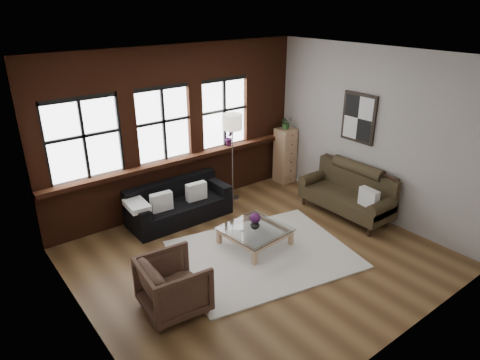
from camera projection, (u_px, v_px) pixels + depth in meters
floor at (257, 256)px, 7.09m from camera, size 5.50×5.50×0.00m
ceiling at (261, 58)px, 5.83m from camera, size 5.50×5.50×0.00m
wall_back at (176, 129)px, 8.28m from camera, size 5.50×0.00×5.50m
wall_front at (407, 233)px, 4.64m from camera, size 5.50×0.00×5.50m
wall_left at (76, 220)px, 4.92m from camera, size 0.00×5.00×5.00m
wall_right at (371, 134)px, 8.01m from camera, size 0.00×5.00×5.00m
brick_backwall at (178, 130)px, 8.24m from camera, size 5.50×0.12×3.20m
sill_ledge at (182, 159)px, 8.40m from camera, size 5.50×0.30×0.08m
window_left at (83, 140)px, 7.18m from camera, size 1.38×0.10×1.50m
window_mid at (163, 125)px, 8.02m from camera, size 1.38×0.10×1.50m
window_right at (224, 114)px, 8.81m from camera, size 1.38×0.10×1.50m
wall_poster at (359, 118)px, 8.11m from camera, size 0.05×0.74×0.94m
shag_rug at (263, 254)px, 7.13m from camera, size 3.19×2.72×0.03m
dark_sofa at (179, 203)px, 8.14m from camera, size 1.95×0.79×0.71m
pillow_a at (162, 202)px, 7.75m from camera, size 0.41×0.17×0.34m
pillow_b at (196, 191)px, 8.17m from camera, size 0.41×0.17×0.34m
vintage_settee at (346, 191)px, 8.26m from camera, size 0.84×1.89×1.01m
pillow_settee at (369, 198)px, 7.75m from camera, size 0.17×0.39×0.34m
armchair at (174, 285)px, 5.76m from camera, size 0.93×0.91×0.77m
coffee_table at (255, 237)px, 7.36m from camera, size 1.08×1.08×0.34m
vase at (255, 224)px, 7.26m from camera, size 0.18×0.18×0.17m
flowers at (255, 218)px, 7.21m from camera, size 0.19×0.19×0.19m
drawer_chest at (285, 155)px, 9.77m from camera, size 0.39×0.39×1.26m
potted_plant_top at (286, 122)px, 9.47m from camera, size 0.32×0.30×0.29m
floor_lamp at (232, 155)px, 8.76m from camera, size 0.40×0.40×1.98m
sill_plant at (229, 138)px, 8.93m from camera, size 0.24×0.22×0.35m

